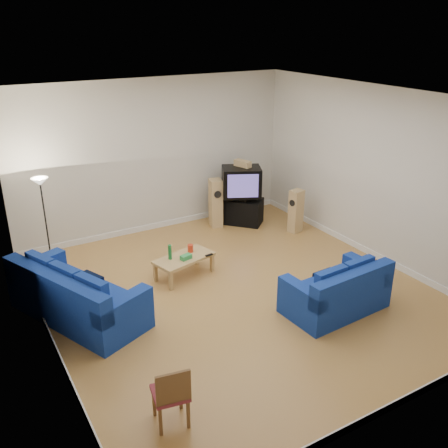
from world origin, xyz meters
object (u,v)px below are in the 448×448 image
sofa_three_seat (75,299)px  tv_stand (241,211)px  sofa_loveseat (337,294)px  coffee_table (184,260)px  television (241,182)px

sofa_three_seat → tv_stand: sofa_three_seat is taller
sofa_loveseat → coffee_table: size_ratio=1.44×
coffee_table → sofa_loveseat: bearing=-54.8°
sofa_three_seat → coffee_table: 2.04m
sofa_loveseat → television: size_ratio=1.66×
sofa_three_seat → sofa_loveseat: bearing=39.7°
coffee_table → television: (2.17, 1.56, 0.66)m
sofa_three_seat → television: 4.65m
sofa_loveseat → sofa_three_seat: bearing=149.2°
coffee_table → tv_stand: tv_stand is taller
coffee_table → television: television is taller
sofa_three_seat → sofa_loveseat: (3.57, -1.85, -0.02)m
tv_stand → coffee_table: bearing=-95.6°
sofa_loveseat → tv_stand: (0.64, 3.85, -0.02)m
sofa_loveseat → tv_stand: size_ratio=1.78×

